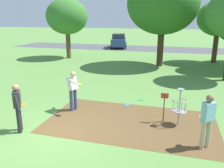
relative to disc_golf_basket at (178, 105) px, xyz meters
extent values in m
plane|color=#5B8942|center=(-4.00, -1.99, -0.75)|extent=(160.00, 160.00, 0.00)
cube|color=brown|center=(-1.69, -0.27, -0.75)|extent=(6.35, 3.64, 0.01)
cylinder|color=#9E9EA3|center=(0.06, -0.01, -0.08)|extent=(0.05, 0.05, 1.35)
cylinder|color=#9E9EA3|center=(0.06, -0.01, 0.62)|extent=(0.24, 0.24, 0.04)
torus|color=#9E9EA3|center=(0.06, -0.01, 0.20)|extent=(0.58, 0.58, 0.02)
torus|color=#9E9EA3|center=(0.06, -0.01, -0.20)|extent=(0.55, 0.55, 0.03)
cylinder|color=#9E9EA3|center=(0.06, -0.01, -0.22)|extent=(0.48, 0.48, 0.02)
cylinder|color=gray|center=(0.30, -0.01, 0.00)|extent=(0.01, 0.01, 0.40)
cylinder|color=gray|center=(0.25, 0.13, 0.00)|extent=(0.01, 0.01, 0.40)
cylinder|color=gray|center=(0.13, 0.22, 0.00)|extent=(0.01, 0.01, 0.40)
cylinder|color=gray|center=(-0.01, 0.22, 0.00)|extent=(0.01, 0.01, 0.40)
cylinder|color=gray|center=(-0.13, 0.13, 0.00)|extent=(0.01, 0.01, 0.40)
cylinder|color=gray|center=(-0.18, -0.01, 0.00)|extent=(0.01, 0.01, 0.40)
cylinder|color=gray|center=(-0.13, -0.15, 0.00)|extent=(0.01, 0.01, 0.40)
cylinder|color=gray|center=(-0.01, -0.24, 0.00)|extent=(0.01, 0.01, 0.40)
cylinder|color=gray|center=(0.13, -0.24, 0.00)|extent=(0.01, 0.01, 0.40)
cylinder|color=gray|center=(0.25, -0.15, 0.00)|extent=(0.01, 0.01, 0.40)
cylinder|color=#4C3823|center=(-0.49, 0.09, -0.20)|extent=(0.04, 0.04, 1.10)
cube|color=red|center=(-0.49, 0.09, 0.30)|extent=(0.28, 0.03, 0.20)
cylinder|color=tan|center=(0.76, -1.51, -0.29)|extent=(0.14, 0.14, 0.92)
cylinder|color=tan|center=(0.92, -1.37, -0.29)|extent=(0.14, 0.14, 0.92)
cube|color=#84B7D1|center=(0.84, -1.44, 0.45)|extent=(0.42, 0.40, 0.56)
sphere|color=brown|center=(0.84, -1.44, 0.85)|extent=(0.22, 0.22, 0.22)
cylinder|color=#84B7D1|center=(0.68, -1.55, 0.36)|extent=(0.18, 0.18, 0.55)
cylinder|color=#84B7D1|center=(0.97, -1.31, 0.36)|extent=(0.18, 0.18, 0.55)
cylinder|color=gold|center=(0.72, -1.31, 0.22)|extent=(0.22, 0.22, 0.02)
cylinder|color=#232328|center=(-5.31, -1.96, -0.29)|extent=(0.14, 0.14, 0.92)
cylinder|color=#232328|center=(-5.20, -2.15, -0.29)|extent=(0.14, 0.14, 0.92)
cube|color=#2D2D33|center=(-5.25, -2.05, 0.45)|extent=(0.37, 0.42, 0.56)
sphere|color=#9E7051|center=(-5.25, -2.05, 0.85)|extent=(0.22, 0.22, 0.22)
cylinder|color=#2D2D33|center=(-5.33, -1.88, 0.36)|extent=(0.19, 0.16, 0.55)
cylinder|color=#2D2D33|center=(-5.14, -2.20, 0.36)|extent=(0.19, 0.16, 0.55)
cylinder|color=orange|center=(-5.10, -1.96, 0.22)|extent=(0.22, 0.22, 0.02)
cylinder|color=#384260|center=(-4.23, 0.33, -0.29)|extent=(0.14, 0.14, 0.92)
cylinder|color=#384260|center=(-4.32, 0.13, -0.29)|extent=(0.14, 0.14, 0.92)
cube|color=silver|center=(-4.28, 0.23, 0.45)|extent=(0.50, 0.48, 0.60)
sphere|color=tan|center=(-4.22, 0.20, 0.85)|extent=(0.22, 0.22, 0.22)
cylinder|color=silver|center=(-4.07, -0.04, 0.56)|extent=(0.57, 0.32, 0.21)
cylinder|color=gold|center=(-3.81, -0.16, 0.53)|extent=(0.22, 0.22, 0.02)
cylinder|color=silver|center=(-4.37, 0.45, 0.49)|extent=(0.47, 0.28, 0.37)
cylinder|color=#1E93DB|center=(-2.19, 1.35, -0.74)|extent=(0.24, 0.24, 0.02)
cylinder|color=green|center=(-1.68, 2.24, -0.74)|extent=(0.25, 0.25, 0.02)
cylinder|color=#4C3823|center=(3.00, 13.54, 0.49)|extent=(0.42, 0.42, 2.49)
ellipsoid|color=#428433|center=(3.00, 13.54, 3.06)|extent=(3.53, 3.53, 3.00)
cylinder|color=brown|center=(-10.40, 12.36, 0.49)|extent=(0.44, 0.44, 2.48)
ellipsoid|color=#38752D|center=(-10.40, 12.36, 3.19)|extent=(3.90, 3.90, 3.31)
cylinder|color=#422D1E|center=(-1.49, 10.88, 0.64)|extent=(0.50, 0.50, 2.80)
ellipsoid|color=#2D6623|center=(-1.49, 10.88, 4.11)|extent=(5.52, 5.52, 4.69)
cube|color=#4C4C51|center=(-4.00, 21.68, -0.75)|extent=(36.00, 6.00, 0.01)
cube|color=#2D4784|center=(-7.63, 21.50, 0.00)|extent=(2.58, 4.47, 0.90)
cube|color=#2D333D|center=(-7.63, 21.50, 0.77)|extent=(1.98, 2.45, 0.64)
cylinder|color=black|center=(-8.77, 22.60, -0.45)|extent=(0.29, 0.62, 0.60)
cylinder|color=black|center=(-7.00, 22.95, -0.45)|extent=(0.29, 0.62, 0.60)
cylinder|color=black|center=(-8.26, 20.05, -0.45)|extent=(0.29, 0.62, 0.60)
cylinder|color=black|center=(-6.50, 20.40, -0.45)|extent=(0.29, 0.62, 0.60)
camera|label=1|loc=(-0.18, -8.20, 3.07)|focal=36.90mm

